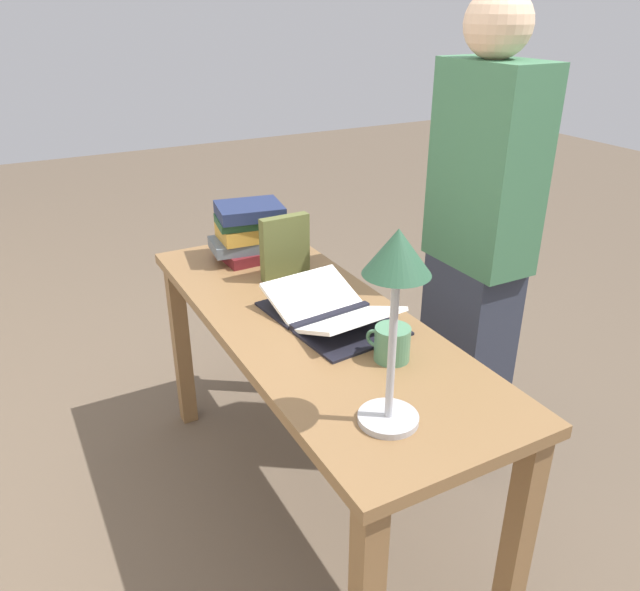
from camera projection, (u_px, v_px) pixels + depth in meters
ground_plane at (312, 505)px, 2.20m from camera, size 12.00×12.00×0.00m
reading_desk at (311, 351)px, 1.93m from camera, size 1.49×0.56×0.74m
open_book at (331, 312)px, 1.86m from camera, size 0.46×0.33×0.08m
book_stack_tall at (250, 231)px, 2.27m from camera, size 0.23×0.31×0.21m
book_standing_upright at (285, 247)px, 2.11m from camera, size 0.04×0.17×0.22m
reading_lamp at (396, 280)px, 1.27m from camera, size 0.14×0.14×0.46m
coffee_mug at (392, 343)px, 1.65m from camera, size 0.12×0.10×0.09m
person_reader at (476, 254)px, 2.14m from camera, size 0.36×0.22×1.65m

